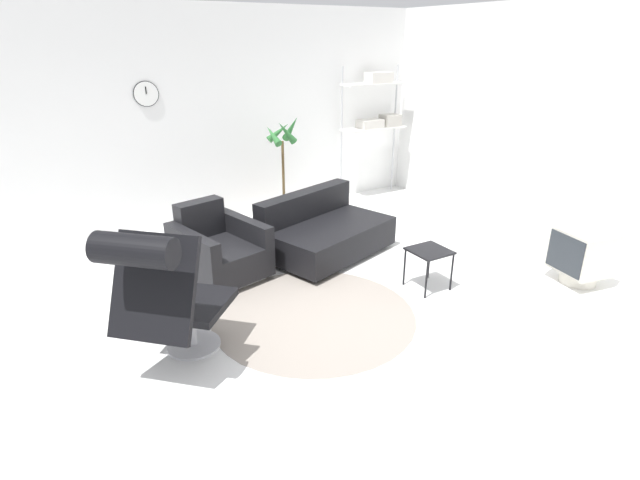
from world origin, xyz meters
TOP-DOWN VIEW (x-y plane):
  - ground_plane at (0.00, 0.00)m, footprint 12.00×12.00m
  - wall_back at (-0.00, 3.04)m, footprint 12.00×0.09m
  - wall_right at (3.28, 0.00)m, footprint 0.06×12.00m
  - round_rug at (-0.15, -0.07)m, footprint 1.87×1.87m
  - lounge_chair at (-1.49, -0.24)m, footprint 1.11×1.13m
  - armchair_red at (-0.61, 1.17)m, footprint 0.95×1.04m
  - couch_low at (0.67, 1.13)m, footprint 1.67×1.33m
  - side_table at (1.13, -0.17)m, footprint 0.37×0.37m
  - crt_television at (2.56, -0.88)m, footprint 0.56×0.57m
  - potted_plant at (0.79, 2.40)m, footprint 0.42×0.39m
  - shelf_unit at (2.60, 2.76)m, footprint 1.08×0.28m

SIDE VIEW (x-z plane):
  - ground_plane at x=0.00m, z-range 0.00..0.00m
  - round_rug at x=-0.15m, z-range 0.00..0.01m
  - couch_low at x=0.67m, z-range -0.10..0.60m
  - armchair_red at x=-0.61m, z-range -0.10..0.66m
  - crt_television at x=2.56m, z-range 0.03..0.61m
  - side_table at x=1.13m, z-range 0.16..0.57m
  - potted_plant at x=0.79m, z-range -0.18..1.29m
  - lounge_chair at x=-1.49m, z-range 0.12..1.35m
  - shelf_unit at x=2.60m, z-range 0.39..2.39m
  - wall_right at x=3.28m, z-range 0.00..2.80m
  - wall_back at x=0.00m, z-range 0.00..2.80m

